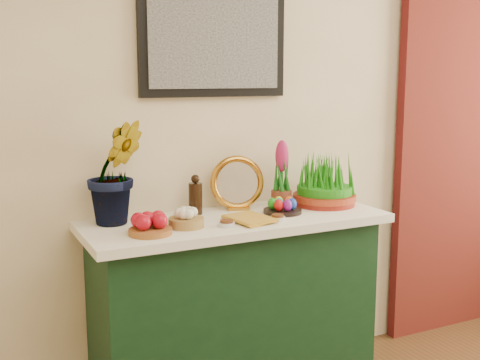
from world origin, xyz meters
The scene contains 13 objects.
sideboard centered at (-0.32, 2.00, 0.42)m, with size 1.30×0.45×0.85m, color black.
tablecloth centered at (-0.32, 2.00, 0.87)m, with size 1.40×0.55×0.04m, color white.
hyacinth_green centered at (-0.83, 2.12, 1.19)m, with size 0.30×0.26×0.60m, color #18681A.
apple_bowl centered at (-0.76, 1.88, 0.93)m, with size 0.21×0.21×0.09m.
garlic_basket centered at (-0.59, 1.93, 0.93)m, with size 0.20×0.20×0.09m.
vinegar_cruet centered at (-0.46, 2.14, 0.97)m, with size 0.06×0.06×0.19m.
mirror centered at (-0.24, 2.15, 1.02)m, with size 0.27×0.13×0.26m.
book centered at (-0.38, 1.89, 0.90)m, with size 0.15×0.22×0.03m, color gold.
spice_dish_left centered at (-0.43, 1.86, 0.90)m, with size 0.07×0.07×0.03m.
spice_dish_right centered at (-0.18, 1.86, 0.90)m, with size 0.07×0.07×0.03m.
egg_plate centered at (-0.08, 1.97, 0.92)m, with size 0.19×0.19×0.07m.
hyacinth_pink centered at (-0.02, 2.10, 1.04)m, with size 0.10×0.10×0.33m.
wheatgrass_sabzeh centered at (0.20, 2.05, 1.00)m, with size 0.32×0.32×0.26m.
Camera 1 is at (-1.49, -0.41, 1.53)m, focal length 45.00 mm.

